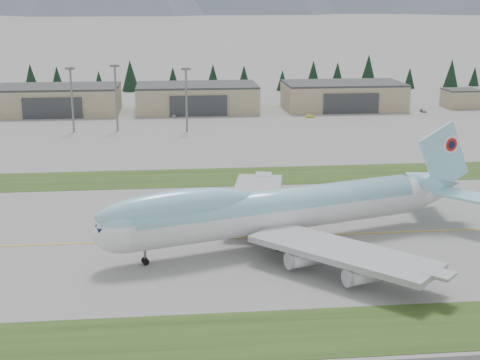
{
  "coord_description": "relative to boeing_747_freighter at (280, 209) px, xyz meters",
  "views": [
    {
      "loc": [
        -24.98,
        -118.44,
        43.65
      ],
      "look_at": [
        -11.65,
        12.33,
        8.0
      ],
      "focal_mm": 50.0,
      "sensor_mm": 36.0,
      "label": 1
    }
  ],
  "objects": [
    {
      "name": "conifer_belt",
      "position": [
        1.0,
        215.91,
        0.31
      ],
      "size": [
        271.35,
        15.42,
        16.93
      ],
      "color": "black",
      "rests_on": "ground"
    },
    {
      "name": "service_vehicle_b",
      "position": [
        33.22,
        133.32,
        -6.73
      ],
      "size": [
        3.63,
        1.75,
        1.15
      ],
      "primitive_type": "imported",
      "rotation": [
        0.0,
        0.0,
        1.42
      ],
      "color": "gold",
      "rests_on": "ground"
    },
    {
      "name": "hangar_right",
      "position": [
        51.01,
        153.81,
        -1.34
      ],
      "size": [
        48.0,
        26.6,
        10.8
      ],
      "color": "tan",
      "rests_on": "ground"
    },
    {
      "name": "service_vehicle_c",
      "position": [
        80.84,
        141.41,
        -6.73
      ],
      "size": [
        1.84,
        4.06,
        1.15
      ],
      "primitive_type": "imported",
      "rotation": [
        0.0,
        0.0,
        0.06
      ],
      "color": "#9C9BA0",
      "rests_on": "ground"
    },
    {
      "name": "floodlight_masts",
      "position": [
        -28.29,
        114.95,
        9.32
      ],
      "size": [
        201.18,
        9.66,
        24.62
      ],
      "color": "slate",
      "rests_on": "ground"
    },
    {
      "name": "hangar_center",
      "position": [
        -8.99,
        153.81,
        -1.34
      ],
      "size": [
        48.0,
        26.6,
        10.8
      ],
      "color": "tan",
      "rests_on": "ground"
    },
    {
      "name": "taxiway_line_main",
      "position": [
        6.01,
        3.91,
        -6.73
      ],
      "size": [
        400.0,
        0.4,
        0.02
      ],
      "primitive_type": "cube",
      "color": "yellow",
      "rests_on": "ground"
    },
    {
      "name": "ground",
      "position": [
        6.01,
        3.91,
        -6.73
      ],
      "size": [
        7000.0,
        7000.0,
        0.0
      ],
      "primitive_type": "plane",
      "color": "slate",
      "rests_on": "ground"
    },
    {
      "name": "control_shed",
      "position": [
        101.01,
        151.91,
        -2.93
      ],
      "size": [
        14.0,
        12.0,
        7.6
      ],
      "color": "tan",
      "rests_on": "ground"
    },
    {
      "name": "grass_strip_near",
      "position": [
        6.01,
        -34.09,
        -6.73
      ],
      "size": [
        400.0,
        14.0,
        0.08
      ],
      "primitive_type": "cube",
      "color": "#2A4117",
      "rests_on": "ground"
    },
    {
      "name": "service_vehicle_a",
      "position": [
        -18.38,
        138.63,
        -6.73
      ],
      "size": [
        2.44,
        3.46,
        1.09
      ],
      "primitive_type": "imported",
      "rotation": [
        0.0,
        0.0,
        0.4
      ],
      "color": "silver",
      "rests_on": "ground"
    },
    {
      "name": "hangar_left",
      "position": [
        -63.99,
        153.81,
        -1.34
      ],
      "size": [
        48.0,
        26.6,
        10.8
      ],
      "color": "tan",
      "rests_on": "ground"
    },
    {
      "name": "boeing_747_freighter",
      "position": [
        0.0,
        0.0,
        0.0
      ],
      "size": [
        77.24,
        64.0,
        20.4
      ],
      "rotation": [
        0.0,
        0.0,
        0.29
      ],
      "color": "white",
      "rests_on": "ground"
    },
    {
      "name": "grass_strip_far",
      "position": [
        6.01,
        48.91,
        -6.73
      ],
      "size": [
        400.0,
        18.0,
        0.08
      ],
      "primitive_type": "cube",
      "color": "#2A4117",
      "rests_on": "ground"
    }
  ]
}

